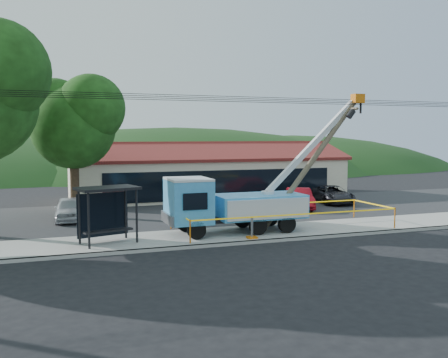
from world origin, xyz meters
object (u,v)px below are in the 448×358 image
at_px(car_dark, 332,204).
at_px(car_silver, 70,222).
at_px(leaning_pole, 315,156).
at_px(car_red, 299,210).
at_px(bus_shelter, 106,202).
at_px(utility_truck, 232,203).

bearing_deg(car_dark, car_silver, -165.51).
relative_size(leaning_pole, car_dark, 1.55).
bearing_deg(car_red, bus_shelter, -134.57).
height_order(utility_truck, car_silver, utility_truck).
distance_m(leaning_pole, car_dark, 11.34).
height_order(utility_truck, bus_shelter, utility_truck).
bearing_deg(car_dark, bus_shelter, -143.56).
bearing_deg(car_silver, bus_shelter, -76.74).
distance_m(car_red, car_dark, 4.09).
height_order(car_red, car_dark, car_red).
bearing_deg(utility_truck, leaning_pole, -0.83).
relative_size(bus_shelter, car_dark, 0.66).
xyz_separation_m(leaning_pole, car_red, (2.68, 6.73, -4.03)).
relative_size(utility_truck, car_dark, 2.38).
bearing_deg(leaning_pole, bus_shelter, -178.73).
relative_size(leaning_pole, bus_shelter, 2.35).
bearing_deg(car_red, car_dark, 43.83).
height_order(leaning_pole, car_dark, leaning_pole).
bearing_deg(bus_shelter, car_red, 11.39).
bearing_deg(car_silver, utility_truck, -39.23).
bearing_deg(leaning_pole, utility_truck, 179.17).
distance_m(car_silver, car_red, 15.27).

